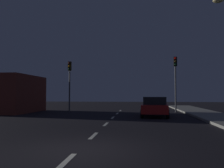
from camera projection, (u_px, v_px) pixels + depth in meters
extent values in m
plane|color=black|center=(107.00, 123.00, 14.17)|extent=(80.00, 80.00, 0.00)
cube|color=silver|center=(66.00, 162.00, 6.03)|extent=(0.16, 1.60, 0.01)
cube|color=silver|center=(94.00, 136.00, 9.80)|extent=(0.16, 1.60, 0.01)
cube|color=silver|center=(106.00, 124.00, 13.58)|extent=(0.16, 1.60, 0.01)
cube|color=silver|center=(113.00, 118.00, 17.35)|extent=(0.16, 1.60, 0.01)
cube|color=silver|center=(117.00, 113.00, 21.13)|extent=(0.16, 1.60, 0.01)
cube|color=silver|center=(120.00, 111.00, 24.90)|extent=(0.16, 1.60, 0.01)
cylinder|color=#4C4C51|center=(70.00, 86.00, 23.53)|extent=(0.14, 0.14, 4.97)
cube|color=#382D0C|center=(70.00, 66.00, 23.62)|extent=(0.32, 0.24, 0.90)
sphere|color=#3F0C0C|center=(69.00, 63.00, 23.47)|extent=(0.20, 0.20, 0.20)
sphere|color=orange|center=(69.00, 66.00, 23.46)|extent=(0.20, 0.20, 0.20)
sphere|color=#0C3319|center=(69.00, 69.00, 23.44)|extent=(0.20, 0.20, 0.20)
cylinder|color=#4C4C51|center=(176.00, 84.00, 22.42)|extent=(0.14, 0.14, 5.27)
cube|color=black|center=(175.00, 62.00, 22.52)|extent=(0.32, 0.24, 0.90)
sphere|color=red|center=(175.00, 58.00, 22.37)|extent=(0.20, 0.20, 0.20)
sphere|color=#3F2D0C|center=(176.00, 61.00, 22.36)|extent=(0.20, 0.20, 0.20)
sphere|color=#0C3319|center=(176.00, 64.00, 22.35)|extent=(0.20, 0.20, 0.20)
cube|color=#B21919|center=(155.00, 108.00, 18.18)|extent=(2.18, 4.08, 0.62)
cube|color=black|center=(155.00, 101.00, 18.01)|extent=(1.79, 1.90, 0.58)
cylinder|color=black|center=(144.00, 111.00, 19.73)|extent=(0.27, 0.65, 0.64)
cylinder|color=black|center=(166.00, 111.00, 19.41)|extent=(0.27, 0.65, 0.64)
cylinder|color=black|center=(142.00, 114.00, 16.93)|extent=(0.27, 0.65, 0.64)
cylinder|color=black|center=(168.00, 114.00, 16.61)|extent=(0.27, 0.65, 0.64)
ellipsoid|color=#F2D88C|center=(218.00, 1.00, 12.98)|extent=(0.56, 0.36, 0.24)
cube|color=maroon|center=(7.00, 94.00, 22.66)|extent=(5.19, 6.42, 3.50)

